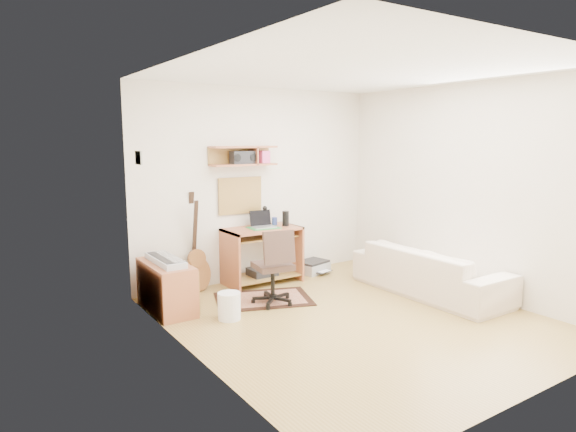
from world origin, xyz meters
TOP-DOWN VIEW (x-y plane):
  - floor at (0.00, 0.00)m, footprint 3.60×4.00m
  - ceiling at (0.00, 0.00)m, footprint 3.60×4.00m
  - back_wall at (0.00, 2.00)m, footprint 3.60×0.01m
  - left_wall at (-1.80, 0.00)m, footprint 0.01×4.00m
  - right_wall at (1.80, 0.00)m, footprint 0.01×4.00m
  - wall_shelf at (-0.30, 1.88)m, footprint 0.90×0.25m
  - cork_board at (-0.30, 1.98)m, footprint 0.64×0.03m
  - wall_photo at (-1.79, 1.50)m, footprint 0.02×0.20m
  - desk at (-0.12, 1.73)m, footprint 1.00×0.55m
  - laptop at (-0.10, 1.71)m, footprint 0.33×0.33m
  - speaker at (0.23, 1.68)m, footprint 0.09×0.09m
  - desk_lamp at (0.03, 1.87)m, footprint 0.09×0.09m
  - pencil_cup at (0.14, 1.83)m, footprint 0.07×0.07m
  - boombox at (-0.31, 1.87)m, footprint 0.32×0.15m
  - rug at (-0.48, 1.10)m, footprint 1.32×1.09m
  - task_chair at (-0.46, 0.91)m, footprint 0.54×0.54m
  - cabinet at (-1.58, 1.38)m, footprint 0.40×0.90m
  - music_keyboard at (-1.58, 1.38)m, footprint 0.23×0.74m
  - guitar at (-0.99, 1.86)m, footprint 0.34×0.22m
  - waste_basket at (-1.12, 0.73)m, footprint 0.32×0.32m
  - printer at (0.75, 1.76)m, footprint 0.51×0.43m
  - sofa at (1.38, 0.15)m, footprint 0.59×2.01m

SIDE VIEW (x-z plane):
  - floor at x=0.00m, z-range -0.01..0.00m
  - rug at x=-0.48m, z-range 0.00..0.02m
  - printer at x=0.75m, z-range 0.00..0.17m
  - waste_basket at x=-1.12m, z-range 0.00..0.29m
  - cabinet at x=-1.58m, z-range 0.00..0.55m
  - desk at x=-0.12m, z-range 0.00..0.75m
  - sofa at x=1.38m, z-range 0.00..0.79m
  - task_chair at x=-0.46m, z-range 0.00..0.91m
  - music_keyboard at x=-1.58m, z-range 0.55..0.61m
  - guitar at x=-0.99m, z-range 0.00..1.27m
  - pencil_cup at x=0.14m, z-range 0.75..0.86m
  - speaker at x=0.23m, z-range 0.75..0.95m
  - laptop at x=-0.10m, z-range 0.75..0.98m
  - desk_lamp at x=0.03m, z-range 0.75..1.02m
  - cork_board at x=-0.30m, z-range 0.92..1.42m
  - back_wall at x=0.00m, z-range 0.00..2.60m
  - left_wall at x=-1.80m, z-range 0.00..2.60m
  - right_wall at x=1.80m, z-range 0.00..2.60m
  - boombox at x=-0.31m, z-range 1.60..1.76m
  - wall_shelf at x=-0.30m, z-range 1.57..1.83m
  - wall_photo at x=-1.79m, z-range 1.65..1.79m
  - ceiling at x=0.00m, z-range 2.60..2.61m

